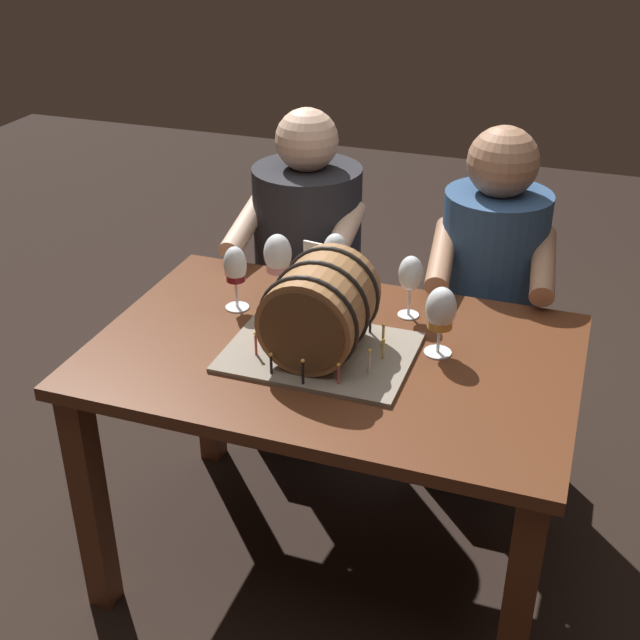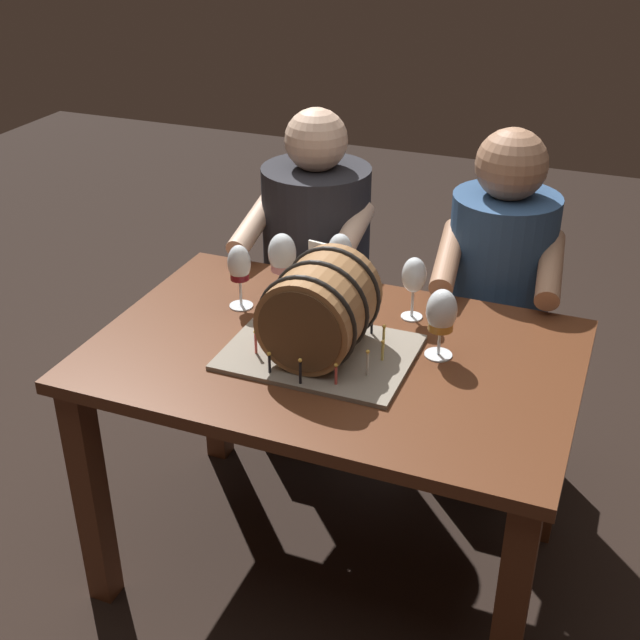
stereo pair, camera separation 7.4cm
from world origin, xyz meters
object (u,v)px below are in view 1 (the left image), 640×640
at_px(wine_glass_rose, 278,257).
at_px(wine_glass_empty, 411,275).
at_px(dining_table, 333,388).
at_px(wine_glass_white, 335,253).
at_px(person_seated_left, 308,291).
at_px(wine_glass_red, 235,268).
at_px(menu_card, 321,269).
at_px(person_seated_right, 485,323).
at_px(barrel_cake, 320,313).
at_px(wine_glass_amber, 441,312).

bearing_deg(wine_glass_rose, wine_glass_empty, 5.07).
height_order(dining_table, wine_glass_rose, wine_glass_rose).
distance_m(wine_glass_white, wine_glass_rose, 0.17).
distance_m(dining_table, person_seated_left, 0.71).
relative_size(wine_glass_red, menu_card, 1.17).
height_order(wine_glass_red, menu_card, wine_glass_red).
bearing_deg(wine_glass_rose, menu_card, 37.01).
relative_size(menu_card, person_seated_right, 0.13).
bearing_deg(wine_glass_red, wine_glass_empty, 13.92).
bearing_deg(wine_glass_rose, person_seated_left, 99.21).
height_order(barrel_cake, person_seated_right, person_seated_right).
bearing_deg(wine_glass_empty, wine_glass_amber, -54.93).
xyz_separation_m(wine_glass_white, menu_card, (-0.04, -0.02, -0.05)).
distance_m(dining_table, wine_glass_white, 0.41).
xyz_separation_m(wine_glass_red, menu_card, (0.20, 0.16, -0.04)).
height_order(dining_table, wine_glass_red, wine_glass_red).
relative_size(dining_table, menu_card, 7.76).
bearing_deg(person_seated_left, barrel_cake, -67.29).
bearing_deg(dining_table, wine_glass_empty, 60.42).
distance_m(menu_card, person_seated_right, 0.63).
xyz_separation_m(dining_table, wine_glass_amber, (0.26, 0.07, 0.24)).
bearing_deg(menu_card, wine_glass_white, 32.02).
height_order(dining_table, person_seated_right, person_seated_right).
xyz_separation_m(wine_glass_white, person_seated_left, (-0.21, 0.33, -0.32)).
xyz_separation_m(menu_card, person_seated_left, (-0.17, 0.35, -0.26)).
xyz_separation_m(wine_glass_white, person_seated_right, (0.40, 0.33, -0.33)).
bearing_deg(person_seated_left, menu_card, -63.91).
height_order(wine_glass_red, wine_glass_empty, wine_glass_red).
relative_size(barrel_cake, person_seated_right, 0.40).
xyz_separation_m(wine_glass_amber, wine_glass_rose, (-0.49, 0.14, 0.02)).
distance_m(dining_table, person_seated_right, 0.71).
bearing_deg(menu_card, wine_glass_red, -131.44).
relative_size(wine_glass_red, wine_glass_rose, 0.92).
height_order(wine_glass_white, person_seated_left, person_seated_left).
bearing_deg(barrel_cake, person_seated_left, 112.71).
bearing_deg(wine_glass_empty, wine_glass_red, -166.08).
bearing_deg(wine_glass_rose, wine_glass_amber, -15.63).
bearing_deg(barrel_cake, wine_glass_empty, 59.67).
distance_m(wine_glass_red, wine_glass_empty, 0.48).
relative_size(dining_table, wine_glass_red, 6.61).
bearing_deg(wine_glass_white, dining_table, -72.08).
bearing_deg(wine_glass_rose, wine_glass_red, -138.53).
distance_m(person_seated_left, person_seated_right, 0.61).
height_order(wine_glass_red, person_seated_right, person_seated_right).
bearing_deg(dining_table, barrel_cake, -125.15).
height_order(wine_glass_white, person_seated_right, person_seated_right).
height_order(dining_table, wine_glass_amber, wine_glass_amber).
bearing_deg(menu_card, barrel_cake, -61.80).
bearing_deg(barrel_cake, menu_card, 108.85).
height_order(wine_glass_amber, wine_glass_white, wine_glass_white).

